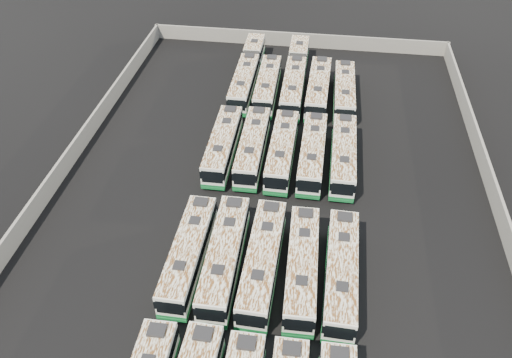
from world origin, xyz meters
name	(u,v)px	position (x,y,z in m)	size (l,w,h in m)	color
ground	(268,205)	(0.00, 0.00, 0.00)	(140.00, 140.00, 0.00)	black
perimeter_wall	(269,197)	(0.00, 0.00, 1.10)	(45.20, 73.20, 2.20)	gray
bus_midfront_far_left	(189,253)	(-5.88, -8.84, 1.71)	(2.57, 11.89, 3.35)	white
bus_midfront_left	(225,256)	(-2.74, -8.82, 1.78)	(2.74, 12.39, 3.48)	white
bus_midfront_center	(262,261)	(0.56, -8.89, 1.78)	(2.84, 12.41, 3.48)	white
bus_midfront_right	(302,267)	(3.93, -8.94, 1.71)	(2.82, 11.96, 3.35)	white
bus_midfront_far_right	(341,272)	(7.20, -9.09, 1.75)	(2.78, 12.16, 3.41)	white
bus_midback_far_left	(223,145)	(-5.98, 7.05, 1.73)	(2.64, 12.00, 3.38)	white
bus_midback_left	(253,147)	(-2.68, 7.20, 1.74)	(2.63, 12.09, 3.40)	white
bus_midback_center	(282,150)	(0.59, 6.99, 1.73)	(2.66, 12.02, 3.38)	white
bus_midback_right	(312,153)	(3.90, 7.00, 1.72)	(2.68, 11.95, 3.36)	white
bus_midback_far_right	(343,155)	(7.22, 7.05, 1.73)	(2.63, 12.04, 3.39)	white
bus_back_far_left	(248,72)	(-5.88, 24.02, 1.71)	(2.60, 18.48, 3.35)	white
bus_back_left	(267,85)	(-2.74, 20.70, 1.73)	(2.69, 12.01, 3.38)	white
bus_back_center	(295,75)	(0.65, 23.85, 1.76)	(2.67, 19.03, 3.45)	white
bus_back_right	(318,88)	(3.88, 20.74, 1.78)	(2.89, 12.42, 3.49)	white
bus_back_far_right	(344,92)	(7.21, 20.56, 1.71)	(2.64, 11.89, 3.34)	white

